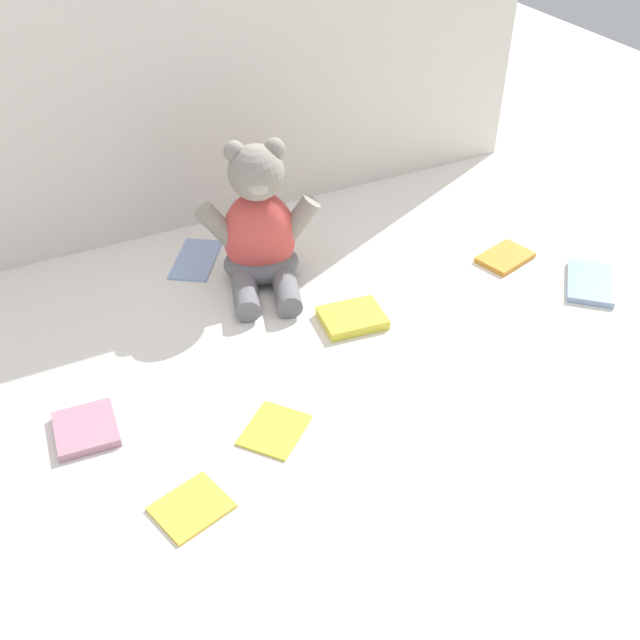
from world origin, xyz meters
TOP-DOWN VIEW (x-y plane):
  - ground_plane at (0.00, 0.00)m, footprint 3.20×3.20m
  - backdrop_drape at (0.00, 0.43)m, footprint 1.47×0.03m
  - teddy_bear at (0.03, 0.18)m, footprint 0.22×0.22m
  - book_case_0 at (0.47, 0.03)m, footprint 0.12×0.09m
  - book_case_1 at (-0.35, -0.07)m, footprint 0.09×0.10m
  - book_case_2 at (0.55, -0.11)m, footprint 0.15×0.15m
  - book_case_3 at (-0.26, -0.27)m, footprint 0.11×0.10m
  - book_case_4 at (-0.06, 0.29)m, footprint 0.14×0.16m
  - book_case_5 at (0.11, -0.01)m, footprint 0.11×0.09m
  - book_case_6 at (-0.11, -0.19)m, footprint 0.12×0.12m

SIDE VIEW (x-z plane):
  - ground_plane at x=0.00m, z-range 0.00..0.00m
  - book_case_6 at x=-0.11m, z-range 0.00..0.01m
  - book_case_4 at x=-0.06m, z-range 0.00..0.01m
  - book_case_3 at x=-0.26m, z-range 0.00..0.01m
  - book_case_0 at x=0.47m, z-range 0.00..0.01m
  - book_case_2 at x=0.55m, z-range 0.00..0.01m
  - book_case_1 at x=-0.35m, z-range 0.00..0.01m
  - book_case_5 at x=0.11m, z-range 0.00..0.02m
  - teddy_bear at x=0.03m, z-range -0.03..0.23m
  - backdrop_drape at x=0.00m, z-range 0.00..0.71m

